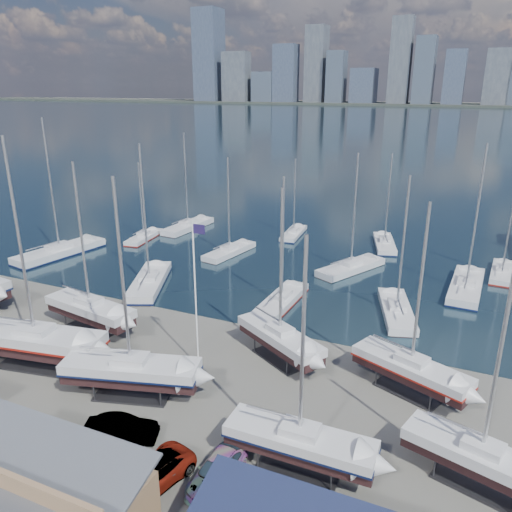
% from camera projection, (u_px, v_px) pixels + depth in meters
% --- Properties ---
extents(ground, '(1400.00, 1400.00, 0.00)m').
position_uv_depth(ground, '(184.00, 377.00, 39.16)').
color(ground, '#605E59').
rests_on(ground, ground).
extents(water, '(1400.00, 600.00, 0.40)m').
position_uv_depth(water, '(450.00, 122.00, 307.28)').
color(water, '#182A37').
rests_on(water, ground).
extents(far_shore, '(1400.00, 80.00, 2.20)m').
position_uv_depth(far_shore, '(467.00, 105.00, 531.71)').
color(far_shore, '#2D332D').
rests_on(far_shore, ground).
extents(skyline, '(639.14, 43.80, 107.69)m').
position_uv_depth(skyline, '(463.00, 67.00, 516.95)').
color(skyline, '#475166').
rests_on(skyline, far_shore).
extents(shed_grey, '(12.60, 8.40, 4.17)m').
position_uv_depth(shed_grey, '(11.00, 503.00, 24.63)').
color(shed_grey, '#8C6B4C').
rests_on(shed_grey, ground).
extents(sailboat_cradle_1, '(11.87, 5.09, 18.38)m').
position_uv_depth(sailboat_cradle_1, '(36.00, 341.00, 40.13)').
color(sailboat_cradle_1, '#2D2D33').
rests_on(sailboat_cradle_1, ground).
extents(sailboat_cradle_2, '(9.87, 4.16, 15.64)m').
position_uv_depth(sailboat_cradle_2, '(90.00, 309.00, 46.12)').
color(sailboat_cradle_2, '#2D2D33').
rests_on(sailboat_cradle_2, ground).
extents(sailboat_cradle_3, '(10.45, 5.44, 16.25)m').
position_uv_depth(sailboat_cradle_3, '(131.00, 370.00, 36.20)').
color(sailboat_cradle_3, '#2D2D33').
rests_on(sailboat_cradle_3, ground).
extents(sailboat_cradle_4, '(8.83, 6.61, 14.49)m').
position_uv_depth(sailboat_cradle_4, '(280.00, 338.00, 41.00)').
color(sailboat_cradle_4, '#2D2D33').
rests_on(sailboat_cradle_4, ground).
extents(sailboat_cradle_5, '(8.99, 2.57, 14.61)m').
position_uv_depth(sailboat_cradle_5, '(299.00, 442.00, 29.09)').
color(sailboat_cradle_5, '#2D2D33').
rests_on(sailboat_cradle_5, ground).
extents(sailboat_cradle_6, '(9.17, 5.70, 14.50)m').
position_uv_depth(sailboat_cradle_6, '(411.00, 369.00, 36.53)').
color(sailboat_cradle_6, '#2D2D33').
rests_on(sailboat_cradle_6, ground).
extents(sailboat_cradle_7, '(8.86, 4.70, 14.08)m').
position_uv_depth(sailboat_cradle_7, '(481.00, 458.00, 27.84)').
color(sailboat_cradle_7, '#2D2D33').
rests_on(sailboat_cradle_7, ground).
extents(sailboat_moored_0, '(5.70, 12.98, 18.77)m').
position_uv_depth(sailboat_moored_0, '(60.00, 254.00, 66.75)').
color(sailboat_moored_0, black).
rests_on(sailboat_moored_0, water).
extents(sailboat_moored_1, '(3.22, 8.17, 11.89)m').
position_uv_depth(sailboat_moored_1, '(144.00, 238.00, 73.71)').
color(sailboat_moored_1, black).
rests_on(sailboat_moored_1, water).
extents(sailboat_moored_2, '(3.85, 10.61, 15.68)m').
position_uv_depth(sailboat_moored_2, '(188.00, 227.00, 78.94)').
color(sailboat_moored_2, black).
rests_on(sailboat_moored_2, water).
extents(sailboat_moored_3, '(7.29, 11.51, 16.72)m').
position_uv_depth(sailboat_moored_3, '(150.00, 284.00, 56.70)').
color(sailboat_moored_3, black).
rests_on(sailboat_moored_3, water).
extents(sailboat_moored_4, '(4.05, 9.33, 13.63)m').
position_uv_depth(sailboat_moored_4, '(229.00, 252.00, 67.27)').
color(sailboat_moored_4, black).
rests_on(sailboat_moored_4, water).
extents(sailboat_moored_5, '(2.97, 8.29, 12.15)m').
position_uv_depth(sailboat_moored_5, '(294.00, 234.00, 75.47)').
color(sailboat_moored_5, black).
rests_on(sailboat_moored_5, water).
extents(sailboat_moored_6, '(2.87, 9.42, 13.99)m').
position_uv_depth(sailboat_moored_6, '(282.00, 302.00, 52.00)').
color(sailboat_moored_6, black).
rests_on(sailboat_moored_6, water).
extents(sailboat_moored_7, '(6.94, 10.18, 15.07)m').
position_uv_depth(sailboat_moored_7, '(351.00, 269.00, 61.24)').
color(sailboat_moored_7, black).
rests_on(sailboat_moored_7, water).
extents(sailboat_moored_8, '(4.91, 9.53, 13.71)m').
position_uv_depth(sailboat_moored_8, '(384.00, 245.00, 70.51)').
color(sailboat_moored_8, black).
rests_on(sailboat_moored_8, water).
extents(sailboat_moored_9, '(5.34, 10.05, 14.62)m').
position_uv_depth(sailboat_moored_9, '(396.00, 312.00, 49.53)').
color(sailboat_moored_9, black).
rests_on(sailboat_moored_9, water).
extents(sailboat_moored_10, '(3.70, 11.44, 16.89)m').
position_uv_depth(sailboat_moored_10, '(466.00, 288.00, 55.37)').
color(sailboat_moored_10, black).
rests_on(sailboat_moored_10, water).
extents(sailboat_moored_11, '(2.89, 8.50, 12.51)m').
position_uv_depth(sailboat_moored_11, '(502.00, 273.00, 59.79)').
color(sailboat_moored_11, black).
rests_on(sailboat_moored_11, water).
extents(car_b, '(5.00, 3.26, 1.56)m').
position_uv_depth(car_b, '(121.00, 429.00, 32.00)').
color(car_b, gray).
rests_on(car_b, ground).
extents(car_c, '(3.79, 5.86, 1.50)m').
position_uv_depth(car_c, '(151.00, 475.00, 28.29)').
color(car_c, gray).
rests_on(car_c, ground).
extents(car_d, '(2.15, 5.11, 1.47)m').
position_uv_depth(car_d, '(218.00, 470.00, 28.69)').
color(car_d, gray).
rests_on(car_d, ground).
extents(flagpole, '(1.08, 0.12, 12.28)m').
position_uv_depth(flagpole, '(196.00, 286.00, 38.31)').
color(flagpole, white).
rests_on(flagpole, ground).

